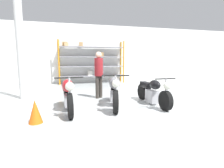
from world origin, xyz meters
The scene contains 9 objects.
ground_plane centered at (0.00, 0.00, 0.00)m, with size 30.00×30.00×0.00m, color #B2B7B7.
back_wall centered at (0.00, 6.30, 1.80)m, with size 30.00×0.08×3.60m.
shelving_rack centered at (0.16, 5.93, 1.39)m, with size 4.00×0.63×2.59m.
support_pillar centered at (-2.93, 2.24, 1.80)m, with size 0.28×0.28×3.60m.
motorcycle_red centered at (-1.37, 0.17, 0.49)m, with size 0.70×2.04×1.04m.
motorcycle_grey centered at (0.04, 0.31, 0.48)m, with size 0.82×2.11×1.06m.
motorcycle_black centered at (1.34, 0.22, 0.41)m, with size 0.65×2.08×0.94m.
person_browsing centered at (-0.18, 1.63, 1.03)m, with size 0.44×0.44×1.75m.
traffic_cone centered at (-2.12, -0.61, 0.28)m, with size 0.32×0.32×0.55m.
Camera 1 is at (-1.44, -4.84, 1.47)m, focal length 28.00 mm.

